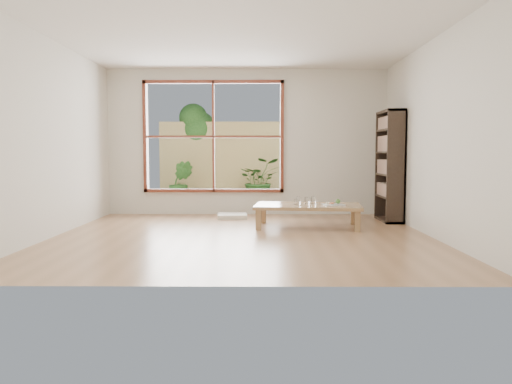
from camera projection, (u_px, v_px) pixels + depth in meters
ground at (242, 236)px, 6.63m from camera, size 5.00×5.00×0.00m
low_table at (308, 207)px, 7.44m from camera, size 1.64×1.04×0.34m
floor_cushion at (232, 216)px, 8.50m from camera, size 0.52×0.52×0.07m
bookshelf at (390, 166)px, 8.07m from camera, size 0.29×0.80×1.79m
glass_tall at (299, 201)px, 7.37m from camera, size 0.07×0.07×0.12m
glass_mid at (314, 200)px, 7.54m from camera, size 0.08×0.08×0.11m
glass_short at (307, 200)px, 7.57m from camera, size 0.08×0.08×0.10m
glass_small at (296, 202)px, 7.42m from camera, size 0.06×0.06×0.08m
food_tray at (334, 204)px, 7.30m from camera, size 0.34×0.27×0.09m
deck at (219, 207)px, 10.18m from camera, size 2.80×2.00×0.05m
garden_bench at (208, 194)px, 9.82m from camera, size 1.10×0.46×0.34m
bamboo_fence at (223, 162)px, 11.11m from camera, size 2.80×0.06×1.80m
shrub_right at (260, 180)px, 10.94m from camera, size 0.99×0.89×0.98m
shrub_left at (181, 182)px, 10.63m from camera, size 0.51×0.41×0.92m
garden_tree at (194, 130)px, 11.36m from camera, size 1.04×0.85×2.22m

